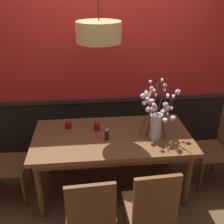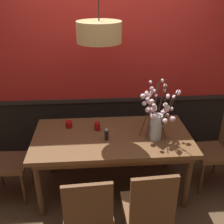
% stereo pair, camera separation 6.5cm
% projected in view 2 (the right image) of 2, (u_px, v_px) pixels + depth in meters
% --- Properties ---
extents(ground_plane, '(24.00, 24.00, 0.00)m').
position_uv_depth(ground_plane, '(112.00, 187.00, 3.34)').
color(ground_plane, brown).
extents(back_wall, '(5.15, 0.14, 2.62)m').
position_uv_depth(back_wall, '(108.00, 71.00, 3.40)').
color(back_wall, black).
rests_on(back_wall, ground).
extents(dining_table, '(1.78, 0.92, 0.76)m').
position_uv_depth(dining_table, '(112.00, 142.00, 3.05)').
color(dining_table, brown).
rests_on(dining_table, ground).
extents(chair_far_side_right, '(0.43, 0.40, 0.97)m').
position_uv_depth(chair_far_side_right, '(128.00, 117.00, 3.90)').
color(chair_far_side_right, brown).
rests_on(chair_far_side_right, ground).
extents(chair_near_side_left, '(0.45, 0.44, 0.91)m').
position_uv_depth(chair_near_side_left, '(88.00, 210.00, 2.34)').
color(chair_near_side_left, brown).
rests_on(chair_near_side_left, ground).
extents(chair_near_side_right, '(0.42, 0.46, 0.98)m').
position_uv_depth(chair_near_side_right, '(148.00, 209.00, 2.32)').
color(chair_near_side_right, brown).
rests_on(chair_near_side_right, ground).
extents(chair_head_east_end, '(0.42, 0.44, 0.97)m').
position_uv_depth(chair_head_east_end, '(219.00, 147.00, 3.19)').
color(chair_head_east_end, brown).
rests_on(chair_head_east_end, ground).
extents(chair_far_side_left, '(0.42, 0.42, 0.94)m').
position_uv_depth(chair_far_side_left, '(86.00, 118.00, 3.89)').
color(chair_far_side_left, brown).
rests_on(chair_far_side_left, ground).
extents(chair_head_west_end, '(0.45, 0.43, 0.95)m').
position_uv_depth(chair_head_west_end, '(0.00, 158.00, 3.01)').
color(chair_head_west_end, brown).
rests_on(chair_head_west_end, ground).
extents(vase_with_blossoms, '(0.44, 0.42, 0.68)m').
position_uv_depth(vase_with_blossoms, '(157.00, 118.00, 2.86)').
color(vase_with_blossoms, silver).
rests_on(vase_with_blossoms, dining_table).
extents(candle_holder_nearer_center, '(0.08, 0.08, 0.08)m').
position_uv_depth(candle_holder_nearer_center, '(69.00, 124.00, 3.16)').
color(candle_holder_nearer_center, '#9E0F14').
rests_on(candle_holder_nearer_center, dining_table).
extents(candle_holder_nearer_edge, '(0.07, 0.07, 0.10)m').
position_uv_depth(candle_holder_nearer_edge, '(97.00, 126.00, 3.10)').
color(candle_holder_nearer_edge, '#9E0F14').
rests_on(candle_holder_nearer_edge, dining_table).
extents(condiment_bottle, '(0.04, 0.04, 0.13)m').
position_uv_depth(condiment_bottle, '(106.00, 135.00, 2.90)').
color(condiment_bottle, black).
rests_on(condiment_bottle, dining_table).
extents(pendant_lamp, '(0.44, 0.44, 0.84)m').
position_uv_depth(pendant_lamp, '(99.00, 32.00, 2.59)').
color(pendant_lamp, tan).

